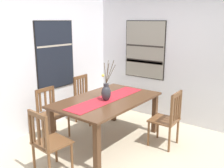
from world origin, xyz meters
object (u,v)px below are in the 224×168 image
object	(u,v)px
painting_on_back_wall	(55,55)
painting_on_side_wall	(145,50)
centerpiece_vase	(106,92)
chair_0	(86,98)
chair_2	(168,118)
chair_3	(51,112)
chair_1	(48,142)
dining_table	(107,104)

from	to	relation	value
painting_on_back_wall	painting_on_side_wall	xyz separation A→B (m)	(1.46, -1.12, 0.05)
centerpiece_vase	chair_0	bearing A→B (deg)	61.05
chair_2	painting_on_back_wall	distance (m)	2.41
chair_0	chair_2	world-z (taller)	chair_0
chair_3	painting_on_side_wall	distance (m)	2.31
chair_1	painting_on_side_wall	world-z (taller)	painting_on_side_wall
chair_3	painting_on_back_wall	size ratio (longest dim) A/B	0.68
chair_3	chair_2	bearing A→B (deg)	-62.12
dining_table	chair_3	size ratio (longest dim) A/B	2.03
chair_2	painting_on_back_wall	world-z (taller)	painting_on_back_wall
chair_3	painting_on_back_wall	distance (m)	1.14
dining_table	painting_on_side_wall	world-z (taller)	painting_on_side_wall
dining_table	painting_on_back_wall	size ratio (longest dim) A/B	1.38
chair_1	chair_2	bearing A→B (deg)	-28.03
dining_table	chair_0	xyz separation A→B (m)	(0.45, 0.91, -0.17)
chair_1	chair_3	size ratio (longest dim) A/B	1.04
painting_on_back_wall	painting_on_side_wall	bearing A→B (deg)	-37.58
chair_1	chair_2	xyz separation A→B (m)	(1.69, -0.90, 0.01)
dining_table	chair_0	bearing A→B (deg)	63.75
centerpiece_vase	painting_on_back_wall	world-z (taller)	painting_on_back_wall
chair_0	painting_on_side_wall	xyz separation A→B (m)	(1.08, -0.71, 0.93)
dining_table	chair_3	world-z (taller)	chair_3
chair_1	chair_2	distance (m)	1.91
centerpiece_vase	chair_0	distance (m)	1.17
dining_table	centerpiece_vase	xyz separation A→B (m)	(-0.08, -0.05, 0.24)
dining_table	chair_2	world-z (taller)	chair_2
chair_3	dining_table	bearing A→B (deg)	-62.10
centerpiece_vase	chair_2	bearing A→B (deg)	-56.81
painting_on_back_wall	dining_table	bearing A→B (deg)	-92.89
chair_0	chair_1	world-z (taller)	chair_0
dining_table	chair_3	bearing A→B (deg)	117.90
centerpiece_vase	chair_2	distance (m)	1.08
chair_1	chair_3	world-z (taller)	chair_1
chair_1	dining_table	bearing A→B (deg)	-0.83
chair_0	chair_2	distance (m)	1.79
chair_2	chair_3	xyz separation A→B (m)	(-0.93, 1.75, -0.02)
painting_on_side_wall	chair_1	bearing A→B (deg)	-176.29
chair_2	chair_3	bearing A→B (deg)	117.88
chair_0	chair_1	xyz separation A→B (m)	(-1.67, -0.89, -0.02)
chair_0	dining_table	bearing A→B (deg)	-116.25
dining_table	chair_1	bearing A→B (deg)	179.17
dining_table	centerpiece_vase	distance (m)	0.26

